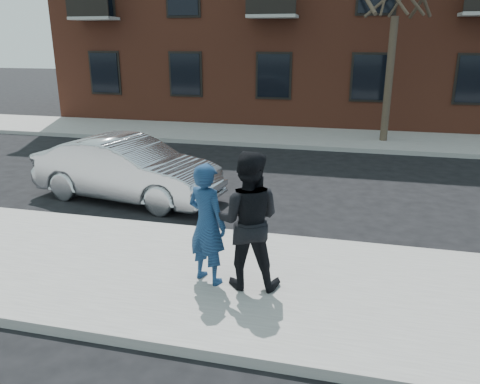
# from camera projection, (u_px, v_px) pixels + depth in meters

# --- Properties ---
(ground) EXTENTS (100.00, 100.00, 0.00)m
(ground) POSITION_uv_depth(u_px,v_px,m) (129.00, 266.00, 7.76)
(ground) COLOR black
(ground) RESTS_ON ground
(near_sidewalk) EXTENTS (50.00, 3.50, 0.15)m
(near_sidewalk) POSITION_uv_depth(u_px,v_px,m) (122.00, 269.00, 7.51)
(near_sidewalk) COLOR gray
(near_sidewalk) RESTS_ON ground
(near_curb) EXTENTS (50.00, 0.10, 0.15)m
(near_curb) POSITION_uv_depth(u_px,v_px,m) (165.00, 228.00, 9.17)
(near_curb) COLOR #999691
(near_curb) RESTS_ON ground
(far_sidewalk) EXTENTS (50.00, 3.50, 0.15)m
(far_sidewalk) POSITION_uv_depth(u_px,v_px,m) (262.00, 135.00, 18.13)
(far_sidewalk) COLOR gray
(far_sidewalk) RESTS_ON ground
(far_curb) EXTENTS (50.00, 0.10, 0.15)m
(far_curb) POSITION_uv_depth(u_px,v_px,m) (252.00, 145.00, 16.46)
(far_curb) COLOR #999691
(far_curb) RESTS_ON ground
(silver_sedan) EXTENTS (4.62, 2.21, 1.46)m
(silver_sedan) POSITION_uv_depth(u_px,v_px,m) (127.00, 169.00, 10.86)
(silver_sedan) COLOR #B7BABF
(silver_sedan) RESTS_ON ground
(man_hoodie) EXTENTS (0.78, 0.67, 1.81)m
(man_hoodie) POSITION_uv_depth(u_px,v_px,m) (207.00, 224.00, 6.74)
(man_hoodie) COLOR navy
(man_hoodie) RESTS_ON near_sidewalk
(man_peacoat) EXTENTS (1.05, 0.86, 2.01)m
(man_peacoat) POSITION_uv_depth(u_px,v_px,m) (248.00, 220.00, 6.59)
(man_peacoat) COLOR black
(man_peacoat) RESTS_ON near_sidewalk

